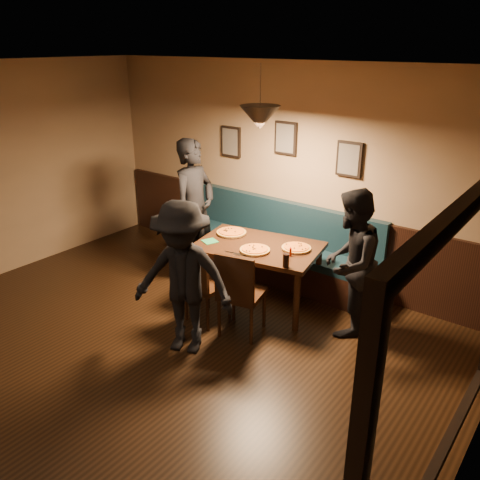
# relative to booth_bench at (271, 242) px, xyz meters

# --- Properties ---
(floor) EXTENTS (7.00, 7.00, 0.00)m
(floor) POSITION_rel_booth_bench_xyz_m (0.00, -3.20, -0.50)
(floor) COLOR black
(floor) RESTS_ON ground
(ceiling) EXTENTS (7.00, 7.00, 0.00)m
(ceiling) POSITION_rel_booth_bench_xyz_m (0.00, -3.20, 2.30)
(ceiling) COLOR silver
(ceiling) RESTS_ON ground
(wall_back) EXTENTS (6.00, 0.00, 6.00)m
(wall_back) POSITION_rel_booth_bench_xyz_m (0.00, 0.30, 0.90)
(wall_back) COLOR #8C704F
(wall_back) RESTS_ON ground
(wall_right) EXTENTS (0.00, 7.00, 7.00)m
(wall_right) POSITION_rel_booth_bench_xyz_m (3.00, -3.20, 0.90)
(wall_right) COLOR #8C704F
(wall_right) RESTS_ON ground
(wainscot) EXTENTS (5.88, 0.06, 1.00)m
(wainscot) POSITION_rel_booth_bench_xyz_m (0.00, 0.27, 0.00)
(wainscot) COLOR black
(wainscot) RESTS_ON ground
(booth_bench) EXTENTS (3.00, 0.60, 1.00)m
(booth_bench) POSITION_rel_booth_bench_xyz_m (0.00, 0.00, 0.00)
(booth_bench) COLOR #0F232D
(booth_bench) RESTS_ON ground
(window_frame) EXTENTS (0.06, 2.56, 1.86)m
(window_frame) POSITION_rel_booth_bench_xyz_m (2.96, -2.70, 1.00)
(window_frame) COLOR black
(window_frame) RESTS_ON wall_right
(window_glass) EXTENTS (0.00, 2.40, 2.40)m
(window_glass) POSITION_rel_booth_bench_xyz_m (2.93, -2.70, 1.00)
(window_glass) COLOR black
(window_glass) RESTS_ON wall_right
(picture_left) EXTENTS (0.32, 0.04, 0.42)m
(picture_left) POSITION_rel_booth_bench_xyz_m (-0.90, 0.27, 1.20)
(picture_left) COLOR black
(picture_left) RESTS_ON wall_back
(picture_center) EXTENTS (0.32, 0.04, 0.42)m
(picture_center) POSITION_rel_booth_bench_xyz_m (0.00, 0.27, 1.35)
(picture_center) COLOR black
(picture_center) RESTS_ON wall_back
(picture_right) EXTENTS (0.32, 0.04, 0.42)m
(picture_right) POSITION_rel_booth_bench_xyz_m (0.90, 0.27, 1.20)
(picture_right) COLOR black
(picture_right) RESTS_ON wall_back
(pendant_lamp) EXTENTS (0.44, 0.44, 0.25)m
(pendant_lamp) POSITION_rel_booth_bench_xyz_m (0.30, -0.74, 1.75)
(pendant_lamp) COLOR black
(pendant_lamp) RESTS_ON ceiling
(dining_table) EXTENTS (1.59, 1.19, 0.77)m
(dining_table) POSITION_rel_booth_bench_xyz_m (0.30, -0.74, -0.11)
(dining_table) COLOR black
(dining_table) RESTS_ON floor
(chair_near_left) EXTENTS (0.44, 0.44, 0.93)m
(chair_near_left) POSITION_rel_booth_bench_xyz_m (0.07, -1.40, -0.03)
(chair_near_left) COLOR black
(chair_near_left) RESTS_ON floor
(chair_near_right) EXTENTS (0.53, 0.53, 0.99)m
(chair_near_right) POSITION_rel_booth_bench_xyz_m (0.54, -1.37, -0.00)
(chair_near_right) COLOR black
(chair_near_right) RESTS_ON floor
(diner_left) EXTENTS (0.49, 0.71, 1.89)m
(diner_left) POSITION_rel_booth_bench_xyz_m (-0.81, -0.62, 0.44)
(diner_left) COLOR black
(diner_left) RESTS_ON floor
(diner_right) EXTENTS (0.72, 0.87, 1.63)m
(diner_right) POSITION_rel_booth_bench_xyz_m (1.42, -0.63, 0.31)
(diner_right) COLOR black
(diner_right) RESTS_ON floor
(diner_front) EXTENTS (1.20, 0.94, 1.62)m
(diner_front) POSITION_rel_booth_bench_xyz_m (0.26, -1.98, 0.31)
(diner_front) COLOR black
(diner_front) RESTS_ON floor
(pizza_a) EXTENTS (0.45, 0.45, 0.04)m
(pizza_a) POSITION_rel_booth_bench_xyz_m (-0.18, -0.64, 0.29)
(pizza_a) COLOR #C67125
(pizza_a) RESTS_ON dining_table
(pizza_b) EXTENTS (0.43, 0.43, 0.04)m
(pizza_b) POSITION_rel_booth_bench_xyz_m (0.38, -0.91, 0.29)
(pizza_b) COLOR orange
(pizza_b) RESTS_ON dining_table
(pizza_c) EXTENTS (0.38, 0.38, 0.04)m
(pizza_c) POSITION_rel_booth_bench_xyz_m (0.73, -0.57, 0.29)
(pizza_c) COLOR #C86325
(pizza_c) RESTS_ON dining_table
(soda_glass) EXTENTS (0.09, 0.09, 0.15)m
(soda_glass) POSITION_rel_booth_bench_xyz_m (0.88, -1.04, 0.34)
(soda_glass) COLOR black
(soda_glass) RESTS_ON dining_table
(tabasco_bottle) EXTENTS (0.03, 0.03, 0.11)m
(tabasco_bottle) POSITION_rel_booth_bench_xyz_m (0.77, -0.78, 0.33)
(tabasco_bottle) COLOR maroon
(tabasco_bottle) RESTS_ON dining_table
(napkin_a) EXTENTS (0.17, 0.17, 0.01)m
(napkin_a) POSITION_rel_booth_bench_xyz_m (-0.23, -0.52, 0.27)
(napkin_a) COLOR #217D3C
(napkin_a) RESTS_ON dining_table
(napkin_b) EXTENTS (0.21, 0.21, 0.01)m
(napkin_b) POSITION_rel_booth_bench_xyz_m (-0.23, -1.00, 0.27)
(napkin_b) COLOR #20783E
(napkin_b) RESTS_ON dining_table
(cutlery_set) EXTENTS (0.21, 0.06, 0.00)m
(cutlery_set) POSITION_rel_booth_bench_xyz_m (0.27, -1.10, 0.27)
(cutlery_set) COLOR silver
(cutlery_set) RESTS_ON dining_table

